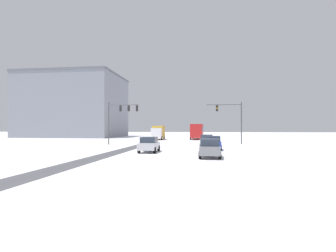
{
  "coord_description": "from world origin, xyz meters",
  "views": [
    {
      "loc": [
        4.34,
        -7.96,
        2.57
      ],
      "look_at": [
        0.0,
        24.55,
        2.8
      ],
      "focal_mm": 28.25,
      "sensor_mm": 36.0,
      "label": 1
    }
  ],
  "objects_px": {
    "traffic_signal_near_left": "(121,114)",
    "car_white_lead": "(207,140)",
    "box_truck_delivery": "(158,132)",
    "car_silver_third": "(149,144)",
    "traffic_signal_near_right": "(232,116)",
    "car_blue_second": "(213,143)",
    "bus_oncoming": "(197,130)",
    "office_building_far_left_block": "(75,106)",
    "car_grey_fourth": "(210,148)"
  },
  "relations": [
    {
      "from": "car_white_lead",
      "to": "bus_oncoming",
      "type": "distance_m",
      "value": 23.1
    },
    {
      "from": "traffic_signal_near_right",
      "to": "office_building_far_left_block",
      "type": "bearing_deg",
      "value": 143.54
    },
    {
      "from": "car_blue_second",
      "to": "bus_oncoming",
      "type": "xyz_separation_m",
      "value": [
        -2.52,
        28.86,
        1.18
      ]
    },
    {
      "from": "traffic_signal_near_right",
      "to": "car_silver_third",
      "type": "bearing_deg",
      "value": -126.15
    },
    {
      "from": "bus_oncoming",
      "to": "car_blue_second",
      "type": "bearing_deg",
      "value": -85.01
    },
    {
      "from": "car_blue_second",
      "to": "car_silver_third",
      "type": "height_order",
      "value": "same"
    },
    {
      "from": "traffic_signal_near_right",
      "to": "car_silver_third",
      "type": "relative_size",
      "value": 1.58
    },
    {
      "from": "car_white_lead",
      "to": "car_silver_third",
      "type": "relative_size",
      "value": 1.02
    },
    {
      "from": "traffic_signal_near_right",
      "to": "box_truck_delivery",
      "type": "bearing_deg",
      "value": 131.31
    },
    {
      "from": "car_white_lead",
      "to": "office_building_far_left_block",
      "type": "distance_m",
      "value": 50.49
    },
    {
      "from": "car_grey_fourth",
      "to": "office_building_far_left_block",
      "type": "relative_size",
      "value": 0.16
    },
    {
      "from": "traffic_signal_near_left",
      "to": "car_white_lead",
      "type": "bearing_deg",
      "value": -8.02
    },
    {
      "from": "box_truck_delivery",
      "to": "car_silver_third",
      "type": "bearing_deg",
      "value": -82.12
    },
    {
      "from": "office_building_far_left_block",
      "to": "traffic_signal_near_right",
      "type": "bearing_deg",
      "value": -36.46
    },
    {
      "from": "car_blue_second",
      "to": "car_grey_fourth",
      "type": "bearing_deg",
      "value": -94.12
    },
    {
      "from": "traffic_signal_near_left",
      "to": "car_silver_third",
      "type": "height_order",
      "value": "traffic_signal_near_left"
    },
    {
      "from": "traffic_signal_near_right",
      "to": "car_white_lead",
      "type": "relative_size",
      "value": 1.55
    },
    {
      "from": "car_white_lead",
      "to": "car_blue_second",
      "type": "height_order",
      "value": "same"
    },
    {
      "from": "box_truck_delivery",
      "to": "office_building_far_left_block",
      "type": "relative_size",
      "value": 0.29
    },
    {
      "from": "car_grey_fourth",
      "to": "office_building_far_left_block",
      "type": "height_order",
      "value": "office_building_far_left_block"
    },
    {
      "from": "car_white_lead",
      "to": "bus_oncoming",
      "type": "bearing_deg",
      "value": 94.64
    },
    {
      "from": "car_silver_third",
      "to": "traffic_signal_near_right",
      "type": "bearing_deg",
      "value": 53.85
    },
    {
      "from": "car_blue_second",
      "to": "box_truck_delivery",
      "type": "distance_m",
      "value": 27.8
    },
    {
      "from": "car_silver_third",
      "to": "office_building_far_left_block",
      "type": "relative_size",
      "value": 0.16
    },
    {
      "from": "traffic_signal_near_right",
      "to": "car_white_lead",
      "type": "bearing_deg",
      "value": -136.11
    },
    {
      "from": "car_blue_second",
      "to": "office_building_far_left_block",
      "type": "distance_m",
      "value": 55.01
    },
    {
      "from": "car_blue_second",
      "to": "bus_oncoming",
      "type": "relative_size",
      "value": 0.37
    },
    {
      "from": "car_grey_fourth",
      "to": "traffic_signal_near_right",
      "type": "bearing_deg",
      "value": 78.07
    },
    {
      "from": "box_truck_delivery",
      "to": "traffic_signal_near_right",
      "type": "bearing_deg",
      "value": -48.69
    },
    {
      "from": "car_silver_third",
      "to": "box_truck_delivery",
      "type": "xyz_separation_m",
      "value": [
        -4.11,
        29.67,
        0.82
      ]
    },
    {
      "from": "car_grey_fourth",
      "to": "car_silver_third",
      "type": "bearing_deg",
      "value": 146.43
    },
    {
      "from": "car_blue_second",
      "to": "box_truck_delivery",
      "type": "bearing_deg",
      "value": 113.14
    },
    {
      "from": "bus_oncoming",
      "to": "office_building_far_left_block",
      "type": "bearing_deg",
      "value": 163.0
    },
    {
      "from": "traffic_signal_near_right",
      "to": "car_grey_fourth",
      "type": "bearing_deg",
      "value": -101.93
    },
    {
      "from": "car_blue_second",
      "to": "car_white_lead",
      "type": "bearing_deg",
      "value": 96.35
    },
    {
      "from": "car_blue_second",
      "to": "bus_oncoming",
      "type": "height_order",
      "value": "bus_oncoming"
    },
    {
      "from": "traffic_signal_near_right",
      "to": "car_silver_third",
      "type": "xyz_separation_m",
      "value": [
        -9.97,
        -13.65,
        -3.56
      ]
    },
    {
      "from": "traffic_signal_near_right",
      "to": "car_blue_second",
      "type": "bearing_deg",
      "value": -108.35
    },
    {
      "from": "car_white_lead",
      "to": "box_truck_delivery",
      "type": "relative_size",
      "value": 0.56
    },
    {
      "from": "box_truck_delivery",
      "to": "office_building_far_left_block",
      "type": "distance_m",
      "value": 30.8
    },
    {
      "from": "car_silver_third",
      "to": "office_building_far_left_block",
      "type": "bearing_deg",
      "value": 125.05
    },
    {
      "from": "traffic_signal_near_right",
      "to": "car_blue_second",
      "type": "height_order",
      "value": "traffic_signal_near_right"
    },
    {
      "from": "car_white_lead",
      "to": "car_blue_second",
      "type": "relative_size",
      "value": 1.02
    },
    {
      "from": "traffic_signal_near_right",
      "to": "box_truck_delivery",
      "type": "relative_size",
      "value": 0.87
    },
    {
      "from": "car_blue_second",
      "to": "bus_oncoming",
      "type": "bearing_deg",
      "value": 94.99
    },
    {
      "from": "traffic_signal_near_right",
      "to": "box_truck_delivery",
      "type": "distance_m",
      "value": 21.5
    },
    {
      "from": "box_truck_delivery",
      "to": "car_white_lead",
      "type": "bearing_deg",
      "value": -62.46
    },
    {
      "from": "car_blue_second",
      "to": "traffic_signal_near_left",
      "type": "bearing_deg",
      "value": 150.69
    },
    {
      "from": "car_blue_second",
      "to": "car_silver_third",
      "type": "xyz_separation_m",
      "value": [
        -6.81,
        -4.12,
        0.0
      ]
    },
    {
      "from": "bus_oncoming",
      "to": "box_truck_delivery",
      "type": "bearing_deg",
      "value": -158.52
    }
  ]
}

